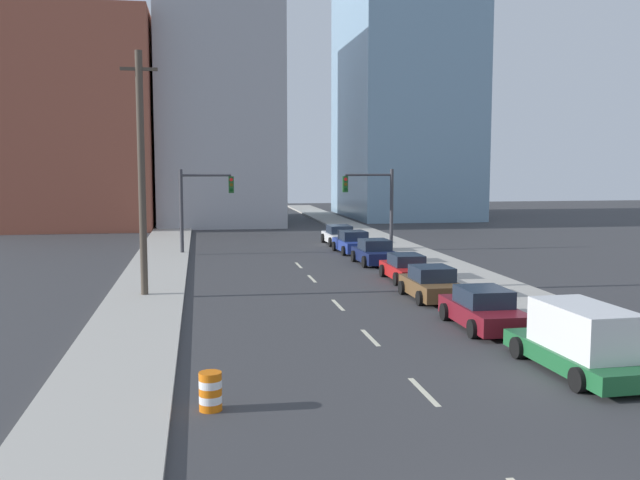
# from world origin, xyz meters

# --- Properties ---
(sidewalk_left) EXTENTS (3.40, 92.18, 0.16)m
(sidewalk_left) POSITION_xyz_m (-8.21, 46.09, 0.08)
(sidewalk_left) COLOR #ADA89E
(sidewalk_left) RESTS_ON ground
(sidewalk_right) EXTENTS (3.40, 92.18, 0.16)m
(sidewalk_right) POSITION_xyz_m (8.21, 46.09, 0.08)
(sidewalk_right) COLOR #ADA89E
(sidewalk_right) RESTS_ON ground
(lane_stripe_at_8m) EXTENTS (0.16, 2.40, 0.01)m
(lane_stripe_at_8m) POSITION_xyz_m (0.00, 8.48, 0.00)
(lane_stripe_at_8m) COLOR beige
(lane_stripe_at_8m) RESTS_ON ground
(lane_stripe_at_14m) EXTENTS (0.16, 2.40, 0.01)m
(lane_stripe_at_14m) POSITION_xyz_m (0.00, 14.45, 0.00)
(lane_stripe_at_14m) COLOR beige
(lane_stripe_at_14m) RESTS_ON ground
(lane_stripe_at_20m) EXTENTS (0.16, 2.40, 0.01)m
(lane_stripe_at_20m) POSITION_xyz_m (0.00, 20.30, 0.00)
(lane_stripe_at_20m) COLOR beige
(lane_stripe_at_20m) RESTS_ON ground
(lane_stripe_at_27m) EXTENTS (0.16, 2.40, 0.01)m
(lane_stripe_at_27m) POSITION_xyz_m (0.00, 27.42, 0.00)
(lane_stripe_at_27m) COLOR beige
(lane_stripe_at_27m) RESTS_ON ground
(lane_stripe_at_33m) EXTENTS (0.16, 2.40, 0.01)m
(lane_stripe_at_33m) POSITION_xyz_m (0.00, 32.53, 0.00)
(lane_stripe_at_33m) COLOR beige
(lane_stripe_at_33m) RESTS_ON ground
(building_brick_left) EXTENTS (14.00, 16.00, 19.78)m
(building_brick_left) POSITION_xyz_m (-16.95, 62.79, 9.89)
(building_brick_left) COLOR #9E513D
(building_brick_left) RESTS_ON ground
(building_office_center) EXTENTS (12.00, 20.00, 22.74)m
(building_office_center) POSITION_xyz_m (-3.66, 66.79, 11.37)
(building_office_center) COLOR #A8A8AD
(building_office_center) RESTS_ON ground
(building_glass_right) EXTENTS (13.00, 20.00, 40.97)m
(building_glass_right) POSITION_xyz_m (17.41, 70.79, 20.49)
(building_glass_right) COLOR #7A9EB7
(building_glass_right) RESTS_ON ground
(traffic_signal_left) EXTENTS (3.58, 0.35, 5.66)m
(traffic_signal_left) POSITION_xyz_m (-5.91, 38.75, 3.63)
(traffic_signal_left) COLOR #38383D
(traffic_signal_left) RESTS_ON ground
(traffic_signal_right) EXTENTS (3.58, 0.35, 5.66)m
(traffic_signal_right) POSITION_xyz_m (6.36, 38.75, 3.63)
(traffic_signal_right) COLOR #38383D
(traffic_signal_right) RESTS_ON ground
(utility_pole_left_mid) EXTENTS (1.60, 0.32, 10.90)m
(utility_pole_left_mid) POSITION_xyz_m (-8.25, 23.35, 5.58)
(utility_pole_left_mid) COLOR #473D33
(utility_pole_left_mid) RESTS_ON ground
(traffic_barrel) EXTENTS (0.56, 0.56, 0.95)m
(traffic_barrel) POSITION_xyz_m (-5.57, 7.98, 0.47)
(traffic_barrel) COLOR orange
(traffic_barrel) RESTS_ON ground
(box_truck_green) EXTENTS (2.40, 5.49, 2.00)m
(box_truck_green) POSITION_xyz_m (4.94, 9.33, 0.95)
(box_truck_green) COLOR #1E6033
(box_truck_green) RESTS_ON ground
(sedan_maroon) EXTENTS (2.16, 4.67, 1.49)m
(sedan_maroon) POSITION_xyz_m (4.42, 15.21, 0.68)
(sedan_maroon) COLOR maroon
(sedan_maroon) RESTS_ON ground
(sedan_brown) EXTENTS (2.17, 4.27, 1.47)m
(sedan_brown) POSITION_xyz_m (4.37, 20.94, 0.67)
(sedan_brown) COLOR brown
(sedan_brown) RESTS_ON ground
(sedan_red) EXTENTS (2.02, 4.48, 1.37)m
(sedan_red) POSITION_xyz_m (4.71, 26.05, 0.63)
(sedan_red) COLOR red
(sedan_red) RESTS_ON ground
(sedan_navy) EXTENTS (2.27, 4.27, 1.50)m
(sedan_navy) POSITION_xyz_m (4.58, 32.22, 0.69)
(sedan_navy) COLOR #141E47
(sedan_navy) RESTS_ON ground
(sedan_blue) EXTENTS (2.32, 4.46, 1.49)m
(sedan_blue) POSITION_xyz_m (4.47, 37.89, 0.68)
(sedan_blue) COLOR navy
(sedan_blue) RESTS_ON ground
(sedan_white) EXTENTS (2.20, 4.71, 1.43)m
(sedan_white) POSITION_xyz_m (4.55, 43.08, 0.66)
(sedan_white) COLOR silver
(sedan_white) RESTS_ON ground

